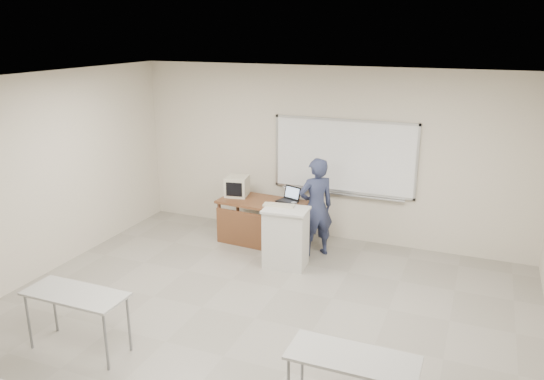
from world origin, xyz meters
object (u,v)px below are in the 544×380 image
at_px(instructor_desk, 260,214).
at_px(laptop, 288,198).
at_px(whiteboard, 344,157).
at_px(keyboard, 279,205).
at_px(crt_monitor, 237,186).
at_px(podium, 286,238).
at_px(presenter, 316,207).
at_px(mouse, 294,203).

relative_size(instructor_desk, laptop, 4.54).
relative_size(whiteboard, keyboard, 5.16).
xyz_separation_m(whiteboard, crt_monitor, (-1.77, -0.54, -0.56)).
bearing_deg(instructor_desk, podium, -38.44).
bearing_deg(crt_monitor, presenter, -20.60).
xyz_separation_m(instructor_desk, podium, (0.72, -0.66, -0.08)).
relative_size(instructor_desk, crt_monitor, 3.55).
xyz_separation_m(whiteboard, laptop, (-0.82, -0.51, -0.67)).
distance_m(mouse, keyboard, 0.77).
bearing_deg(mouse, podium, -89.35).
height_order(whiteboard, crt_monitor, whiteboard).
height_order(instructor_desk, keyboard, keyboard).
xyz_separation_m(podium, mouse, (-0.17, 0.83, 0.29)).
height_order(whiteboard, presenter, whiteboard).
bearing_deg(keyboard, presenter, 41.63).
distance_m(whiteboard, presenter, 1.09).
bearing_deg(crt_monitor, whiteboard, 7.18).
bearing_deg(whiteboard, crt_monitor, -162.92).
xyz_separation_m(instructor_desk, laptop, (0.40, 0.27, 0.25)).
relative_size(podium, crt_monitor, 2.24).
xyz_separation_m(podium, laptop, (-0.32, 0.93, 0.33)).
bearing_deg(crt_monitor, podium, -45.35).
xyz_separation_m(podium, presenter, (0.29, 0.61, 0.34)).
relative_size(whiteboard, instructor_desk, 1.65).
relative_size(whiteboard, podium, 2.61).
distance_m(instructor_desk, mouse, 0.61).
xyz_separation_m(mouse, presenter, (0.45, -0.22, 0.05)).
distance_m(crt_monitor, keyboard, 1.39).
xyz_separation_m(instructor_desk, mouse, (0.55, 0.16, 0.22)).
bearing_deg(whiteboard, keyboard, -115.48).
xyz_separation_m(laptop, keyboard, (0.17, -0.85, 0.16)).
bearing_deg(laptop, podium, -52.27).
xyz_separation_m(whiteboard, keyboard, (-0.65, -1.36, -0.52)).
bearing_deg(presenter, podium, 22.64).
height_order(keyboard, presenter, presenter).
bearing_deg(keyboard, laptop, 92.34).
bearing_deg(mouse, presenter, -36.41).
xyz_separation_m(whiteboard, instructor_desk, (-1.22, -0.78, -0.93)).
xyz_separation_m(whiteboard, podium, (-0.50, -1.44, -1.00)).
bearing_deg(laptop, crt_monitor, -159.18).
height_order(whiteboard, keyboard, whiteboard).
distance_m(laptop, presenter, 0.69).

